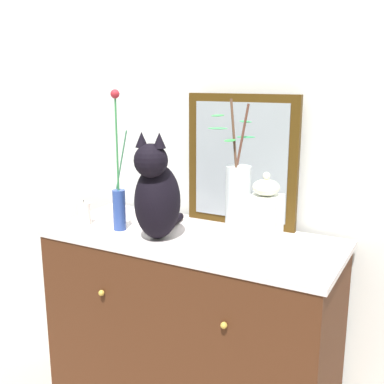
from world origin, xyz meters
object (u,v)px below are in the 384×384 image
at_px(jar_lidded_porcelain, 265,224).
at_px(candle_pillar, 84,214).
at_px(vase_glass_clear, 238,196).
at_px(vase_slim_green, 119,197).
at_px(cat_sitting, 157,194).
at_px(mirror_leaning, 241,161).
at_px(bowl_porcelain, 237,240).
at_px(sideboard, 192,338).

distance_m(jar_lidded_porcelain, candle_pillar, 0.85).
distance_m(vase_glass_clear, jar_lidded_porcelain, 0.20).
xyz_separation_m(vase_slim_green, jar_lidded_porcelain, (0.66, -0.08, 0.01)).
height_order(vase_slim_green, vase_glass_clear, vase_slim_green).
bearing_deg(cat_sitting, mirror_leaning, 56.85).
xyz_separation_m(jar_lidded_porcelain, candle_pillar, (-0.84, 0.06, -0.10)).
relative_size(bowl_porcelain, vase_glass_clear, 0.41).
distance_m(mirror_leaning, jar_lidded_porcelain, 0.48).
distance_m(vase_slim_green, bowl_porcelain, 0.53).
relative_size(cat_sitting, bowl_porcelain, 2.13).
height_order(mirror_leaning, jar_lidded_porcelain, mirror_leaning).
bearing_deg(cat_sitting, jar_lidded_porcelain, -6.94).
height_order(vase_glass_clear, jar_lidded_porcelain, vase_glass_clear).
xyz_separation_m(cat_sitting, jar_lidded_porcelain, (0.46, -0.06, -0.03)).
bearing_deg(sideboard, bowl_porcelain, -9.74).
xyz_separation_m(sideboard, vase_glass_clear, (0.21, -0.04, 0.66)).
relative_size(cat_sitting, jar_lidded_porcelain, 1.33).
xyz_separation_m(cat_sitting, vase_slim_green, (-0.20, 0.02, -0.04)).
bearing_deg(bowl_porcelain, mirror_leaning, 110.73).
xyz_separation_m(mirror_leaning, cat_sitting, (-0.21, -0.33, -0.10)).
bearing_deg(vase_slim_green, bowl_porcelain, 4.44).
distance_m(cat_sitting, jar_lidded_porcelain, 0.47).
bearing_deg(sideboard, vase_slim_green, -165.83).
xyz_separation_m(sideboard, jar_lidded_porcelain, (0.36, -0.15, 0.61)).
height_order(mirror_leaning, cat_sitting, mirror_leaning).
bearing_deg(mirror_leaning, vase_glass_clear, -69.49).
bearing_deg(cat_sitting, vase_glass_clear, 11.02).
relative_size(sideboard, jar_lidded_porcelain, 3.75).
distance_m(mirror_leaning, vase_glass_clear, 0.30).
relative_size(vase_slim_green, bowl_porcelain, 2.87).
distance_m(sideboard, cat_sitting, 0.66).
distance_m(bowl_porcelain, jar_lidded_porcelain, 0.22).
bearing_deg(mirror_leaning, jar_lidded_porcelain, -57.08).
height_order(sideboard, cat_sitting, cat_sitting).
relative_size(vase_slim_green, jar_lidded_porcelain, 1.80).
bearing_deg(mirror_leaning, cat_sitting, -123.15).
height_order(vase_slim_green, candle_pillar, vase_slim_green).
bearing_deg(vase_glass_clear, cat_sitting, -168.98).
bearing_deg(mirror_leaning, candle_pillar, -151.56).
distance_m(cat_sitting, candle_pillar, 0.40).
height_order(sideboard, jar_lidded_porcelain, jar_lidded_porcelain).
relative_size(jar_lidded_porcelain, candle_pillar, 2.95).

